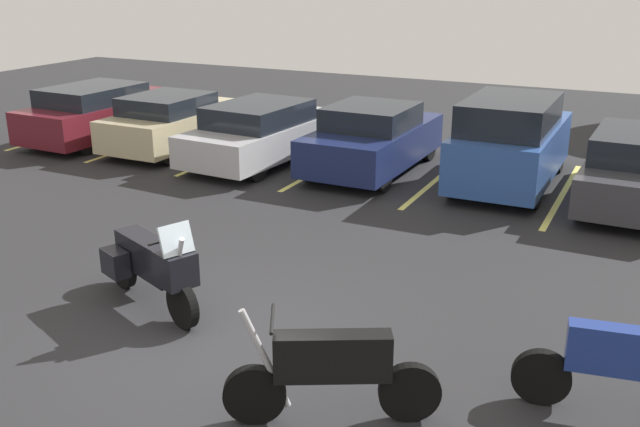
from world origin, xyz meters
The scene contains 11 objects.
ground centered at (0.00, 0.00, -0.05)m, with size 44.00×44.00×0.10m, color #262628.
motorcycle_touring centered at (-1.13, 0.30, 0.65)m, with size 2.16×1.19×1.41m.
motorcycle_second centered at (4.87, 0.43, 0.59)m, with size 2.28×0.66×1.27m.
motorcycle_third centered at (2.15, -0.99, 0.59)m, with size 2.04×1.15×1.30m.
parking_stripes centered at (-2.20, 8.17, 0.00)m, with size 16.09×4.86×0.01m.
car_maroon centered at (-8.83, 7.97, 0.73)m, with size 2.11×4.97×1.48m.
car_champagne centered at (-6.39, 7.86, 0.70)m, with size 1.90×4.23×1.43m.
car_silver centered at (-3.77, 7.81, 0.70)m, with size 2.22×4.83×1.43m.
car_navy centered at (-1.11, 8.14, 0.74)m, with size 1.98×4.29×1.52m.
car_blue centered at (1.95, 8.31, 0.95)m, with size 1.85×4.29×1.92m.
car_charcoal centered at (4.47, 8.24, 0.72)m, with size 1.93×4.76×1.46m.
Camera 1 is at (4.86, -6.77, 4.48)m, focal length 40.52 mm.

